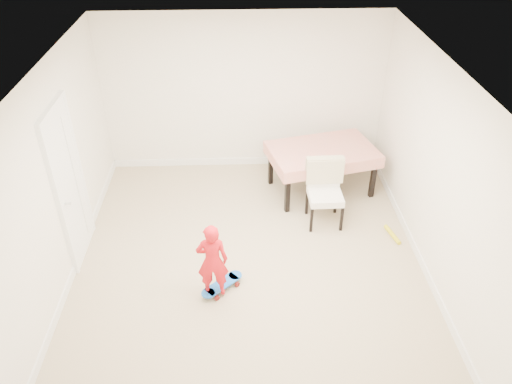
{
  "coord_description": "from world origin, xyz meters",
  "views": [
    {
      "loc": [
        -0.11,
        -4.98,
        4.44
      ],
      "look_at": [
        0.1,
        0.2,
        0.95
      ],
      "focal_mm": 35.0,
      "sensor_mm": 36.0,
      "label": 1
    }
  ],
  "objects_px": {
    "dining_table": "(321,170)",
    "skateboard": "(222,286)",
    "dining_chair": "(325,194)",
    "child": "(212,263)"
  },
  "relations": [
    {
      "from": "dining_table",
      "to": "skateboard",
      "type": "xyz_separation_m",
      "value": [
        -1.53,
        -2.16,
        -0.33
      ]
    },
    {
      "from": "dining_table",
      "to": "dining_chair",
      "type": "height_order",
      "value": "dining_chair"
    },
    {
      "from": "dining_chair",
      "to": "skateboard",
      "type": "bearing_deg",
      "value": -139.07
    },
    {
      "from": "dining_table",
      "to": "skateboard",
      "type": "relative_size",
      "value": 2.61
    },
    {
      "from": "dining_table",
      "to": "skateboard",
      "type": "distance_m",
      "value": 2.67
    },
    {
      "from": "dining_table",
      "to": "dining_chair",
      "type": "xyz_separation_m",
      "value": [
        -0.07,
        -0.85,
        0.11
      ]
    },
    {
      "from": "dining_chair",
      "to": "child",
      "type": "height_order",
      "value": "child"
    },
    {
      "from": "dining_table",
      "to": "child",
      "type": "height_order",
      "value": "child"
    },
    {
      "from": "skateboard",
      "to": "child",
      "type": "height_order",
      "value": "child"
    },
    {
      "from": "dining_chair",
      "to": "child",
      "type": "relative_size",
      "value": 0.95
    }
  ]
}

